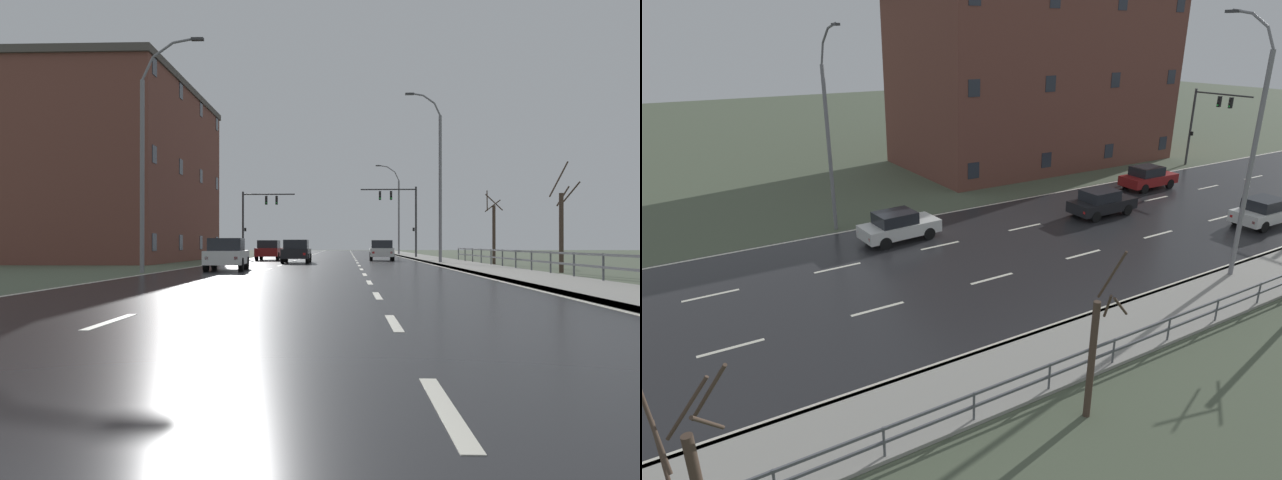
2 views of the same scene
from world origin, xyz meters
The scene contains 16 objects.
ground_plane centered at (0.00, 48.00, -0.06)m, with size 160.00×160.00×0.12m.
road_asphalt_strip centered at (0.00, 60.00, 0.01)m, with size 14.00×120.00×0.03m.
sidewalk_right centered at (8.43, 60.00, 0.06)m, with size 3.00×120.00×0.12m.
guardrail centered at (9.85, 24.58, 0.71)m, with size 0.07×39.96×1.00m.
street_lamp_midground centered at (7.47, 38.19, 5.42)m, with size 2.34×0.24×11.04m.
street_lamp_distant centered at (7.41, 70.28, 5.03)m, with size 2.74×0.24×10.34m.
street_lamp_left_bank centered at (-7.40, 25.35, 5.14)m, with size 2.88×0.24×10.59m.
traffic_signal_right centered at (6.70, 55.16, 4.43)m, with size 5.10×0.36×6.48m.
traffic_signal_left centered at (-6.73, 55.38, 4.17)m, with size 4.86×0.36×6.09m.
car_near_right centered at (-1.75, 39.61, 0.80)m, with size 1.85×4.11×1.57m.
car_far_left centered at (4.29, 46.14, 0.80)m, with size 1.93×4.15×1.57m.
car_distant centered at (-4.44, 46.73, 0.80)m, with size 1.87×4.12×1.57m.
car_mid_centre centered at (-4.18, 27.58, 0.80)m, with size 2.02×4.19×1.57m.
brick_building centered at (-16.18, 45.67, 6.70)m, with size 11.96×22.00×13.37m.
bare_tree_mid centered at (11.26, 26.17, 2.06)m, with size 1.20×1.11×5.07m.
bare_tree_far centered at (10.92, 37.93, 2.12)m, with size 1.18×1.22×4.73m.
Camera 1 is at (1.56, -3.03, 1.31)m, focal length 35.94 mm.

